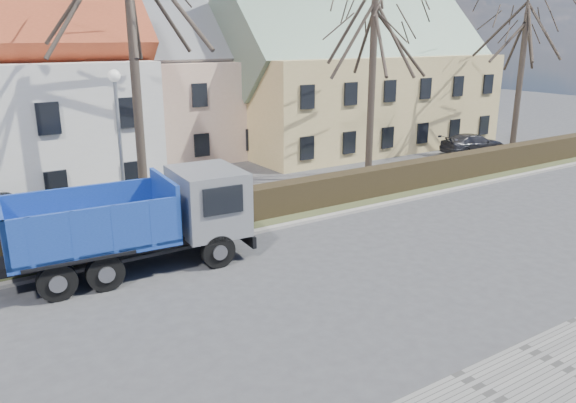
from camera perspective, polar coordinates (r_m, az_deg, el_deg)
ground at (r=17.53m, az=1.54°, el=-8.07°), size 120.00×120.00×0.00m
curb_far at (r=21.17m, az=-5.56°, el=-3.54°), size 80.00×0.30×0.12m
grass_strip at (r=22.53m, az=-7.46°, el=-2.38°), size 80.00×3.00×0.10m
hedge at (r=22.17m, az=-7.29°, el=-1.05°), size 60.00×0.90×1.30m
building_pink at (r=35.74m, az=-11.71°, el=10.92°), size 10.80×8.80×8.00m
building_yellow at (r=39.30m, az=6.82°, el=11.99°), size 18.80×10.80×8.50m
tree_1 at (r=22.74m, az=-15.35°, el=13.52°), size 9.20×9.20×12.65m
tree_2 at (r=28.88m, az=8.56°, el=12.80°), size 8.00×8.00×11.00m
tree_3 at (r=37.92m, az=22.59°, el=12.19°), size 7.60×7.60×10.45m
dump_truck at (r=18.48m, az=-16.38°, el=-2.24°), size 8.02×3.45×3.13m
streetlight at (r=21.34m, az=-16.60°, el=4.54°), size 0.49×0.49×6.23m
cart_frame at (r=18.98m, az=-23.49°, el=-6.40°), size 0.82×0.55×0.70m
parked_car_a at (r=24.88m, az=-27.04°, el=-0.63°), size 4.31×1.79×1.46m
parked_car_b at (r=37.76m, az=18.29°, el=5.57°), size 4.69×2.50×1.29m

